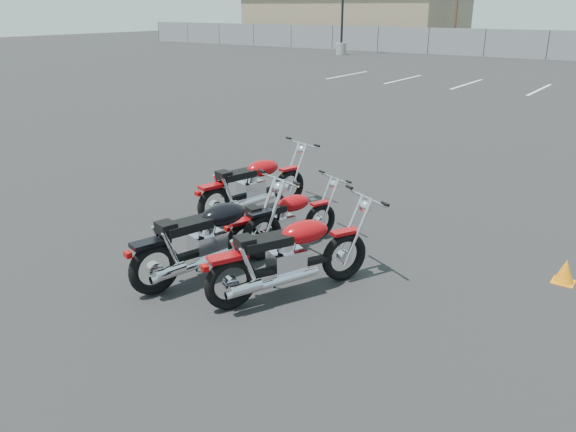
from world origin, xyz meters
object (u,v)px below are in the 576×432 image
Objects in this scene: motorcycle_front_red at (254,186)px; motorcycle_second_black at (211,239)px; motorcycle_third_red at (284,220)px; motorcycle_rear_red at (290,256)px.

motorcycle_second_black reaches higher than motorcycle_front_red.
motorcycle_front_red is 1.46m from motorcycle_third_red.
motorcycle_rear_red reaches higher than motorcycle_front_red.
motorcycle_rear_red is at bearing 9.37° from motorcycle_second_black.
motorcycle_front_red is at bearing 115.31° from motorcycle_second_black.
motorcycle_second_black is at bearing -64.69° from motorcycle_front_red.
motorcycle_rear_red is at bearing -42.54° from motorcycle_front_red.
motorcycle_second_black reaches higher than motorcycle_rear_red.
motorcycle_second_black is (0.97, -2.05, 0.02)m from motorcycle_front_red.
motorcycle_third_red is (1.20, -0.83, -0.07)m from motorcycle_front_red.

